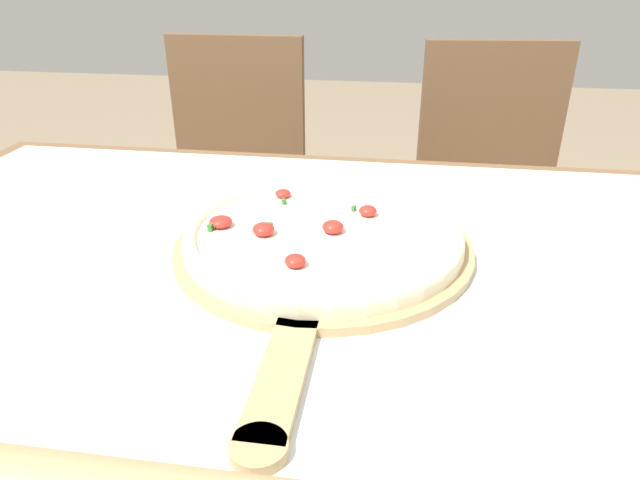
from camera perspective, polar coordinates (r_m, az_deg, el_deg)
name	(u,v)px	position (r m, az deg, el deg)	size (l,w,h in m)	color
dining_table	(303,331)	(0.79, -1.67, -9.10)	(1.45, 0.97, 0.72)	brown
towel_cloth	(302,272)	(0.74, -1.77, -3.17)	(1.37, 0.89, 0.00)	silver
pizza_peel	(321,252)	(0.77, 0.13, -1.20)	(0.41, 0.59, 0.01)	tan
pizza	(323,234)	(0.78, 0.29, 0.64)	(0.38, 0.38, 0.04)	beige
chair_left	(234,178)	(1.65, -8.63, 6.13)	(0.40, 0.40, 0.90)	brown
chair_right	(490,192)	(1.60, 16.65, 4.61)	(0.44, 0.44, 0.90)	brown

